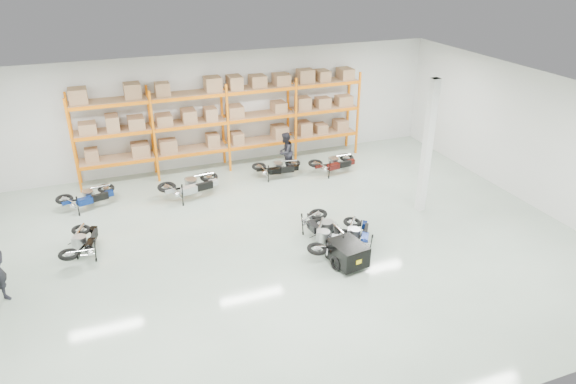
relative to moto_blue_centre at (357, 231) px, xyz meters
name	(u,v)px	position (x,y,z in m)	size (l,w,h in m)	color
room	(281,177)	(-2.06, 0.85, 1.75)	(18.00, 18.00, 18.00)	#ACBFAD
pallet_rack	(225,113)	(-2.06, 7.30, 1.76)	(11.28, 0.98, 3.62)	orange
structural_column	(427,148)	(3.14, 1.35, 1.75)	(0.25, 0.25, 4.50)	white
moto_blue_centre	(357,231)	(0.00, 0.00, 0.00)	(0.73, 1.64, 1.00)	#071547
moto_silver_left	(326,234)	(-0.92, 0.16, 0.02)	(0.76, 1.72, 1.05)	#B6B9BD
moto_black_far_left	(82,239)	(-7.63, 2.43, 0.00)	(0.74, 1.65, 1.01)	black
moto_touring_right	(324,223)	(-0.73, 0.74, 0.03)	(0.78, 1.75, 1.07)	black
trailer	(348,253)	(-0.73, -0.86, -0.08)	(0.96, 1.75, 0.72)	black
moto_back_a	(87,193)	(-7.42, 5.51, 0.02)	(0.76, 1.70, 1.04)	navy
moto_back_b	(191,182)	(-3.96, 5.07, 0.09)	(0.86, 1.93, 1.18)	#A7ACB1
moto_back_c	(277,165)	(-0.49, 5.64, 0.00)	(0.73, 1.65, 1.01)	black
moto_back_d	(334,160)	(1.73, 5.25, 0.02)	(0.76, 1.71, 1.04)	#440F0D
person_back	(285,152)	(0.00, 6.10, 0.29)	(0.77, 0.60, 1.58)	black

